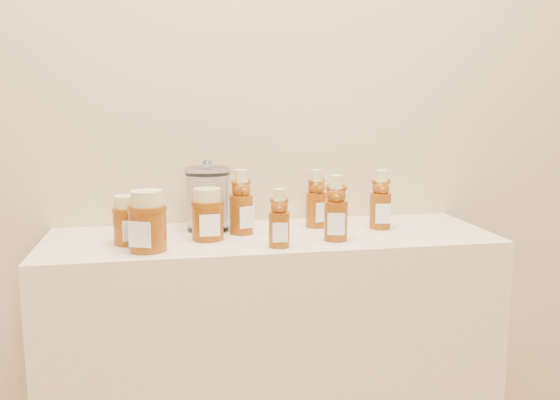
{
  "coord_description": "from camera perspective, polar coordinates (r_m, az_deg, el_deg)",
  "views": [
    {
      "loc": [
        -0.27,
        0.01,
        1.26
      ],
      "look_at": [
        0.02,
        1.52,
        1.0
      ],
      "focal_mm": 38.0,
      "sensor_mm": 36.0,
      "label": 1
    }
  ],
  "objects": [
    {
      "name": "wall_back",
      "position": [
        1.76,
        -2.03,
        12.53
      ],
      "size": [
        3.5,
        0.02,
        2.7
      ],
      "primitive_type": "cube",
      "color": "#CAAF89",
      "rests_on": "ground"
    },
    {
      "name": "display_table",
      "position": [
        1.76,
        -0.8,
        -17.77
      ],
      "size": [
        1.2,
        0.4,
        0.9
      ],
      "primitive_type": "cube",
      "color": "beige",
      "rests_on": "ground"
    },
    {
      "name": "bear_bottle_back_left",
      "position": [
        1.6,
        -3.76,
        0.22
      ],
      "size": [
        0.09,
        0.09,
        0.2
      ],
      "primitive_type": null,
      "rotation": [
        0.0,
        0.0,
        0.38
      ],
      "color": "#6A2F08",
      "rests_on": "display_table"
    },
    {
      "name": "bear_bottle_back_mid",
      "position": [
        1.69,
        3.51,
        0.5
      ],
      "size": [
        0.08,
        0.08,
        0.19
      ],
      "primitive_type": null,
      "rotation": [
        0.0,
        0.0,
        0.35
      ],
      "color": "#6A2F08",
      "rests_on": "display_table"
    },
    {
      "name": "bear_bottle_back_right",
      "position": [
        1.69,
        9.66,
        0.43
      ],
      "size": [
        0.07,
        0.07,
        0.19
      ],
      "primitive_type": null,
      "rotation": [
        0.0,
        0.0,
        -0.09
      ],
      "color": "#6A2F08",
      "rests_on": "display_table"
    },
    {
      "name": "bear_bottle_front_left",
      "position": [
        1.46,
        -0.08,
        -1.39
      ],
      "size": [
        0.06,
        0.06,
        0.16
      ],
      "primitive_type": null,
      "rotation": [
        0.0,
        0.0,
        -0.1
      ],
      "color": "#6A2F08",
      "rests_on": "display_table"
    },
    {
      "name": "bear_bottle_front_right",
      "position": [
        1.53,
        5.42,
        -0.37
      ],
      "size": [
        0.08,
        0.08,
        0.19
      ],
      "primitive_type": null,
      "rotation": [
        0.0,
        0.0,
        -0.25
      ],
      "color": "#6A2F08",
      "rests_on": "display_table"
    },
    {
      "name": "honey_jar_left",
      "position": [
        1.54,
        -14.4,
        -1.86
      ],
      "size": [
        0.1,
        0.1,
        0.12
      ],
      "primitive_type": null,
      "rotation": [
        0.0,
        0.0,
        0.27
      ],
      "color": "#6A2F08",
      "rests_on": "display_table"
    },
    {
      "name": "honey_jar_back",
      "position": [
        1.55,
        -6.98,
        -1.35
      ],
      "size": [
        0.09,
        0.09,
        0.14
      ],
      "primitive_type": null,
      "rotation": [
        0.0,
        0.0,
        0.05
      ],
      "color": "#6A2F08",
      "rests_on": "display_table"
    },
    {
      "name": "honey_jar_front",
      "position": [
        1.46,
        -12.63,
        -1.98
      ],
      "size": [
        0.12,
        0.12,
        0.15
      ],
      "primitive_type": null,
      "rotation": [
        0.0,
        0.0,
        -0.4
      ],
      "color": "#6A2F08",
      "rests_on": "display_table"
    },
    {
      "name": "glass_canister",
      "position": [
        1.66,
        -6.96,
        0.36
      ],
      "size": [
        0.15,
        0.15,
        0.19
      ],
      "primitive_type": null,
      "rotation": [
        0.0,
        0.0,
        -0.18
      ],
      "color": "white",
      "rests_on": "display_table"
    }
  ]
}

